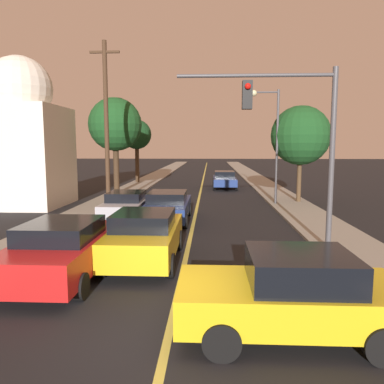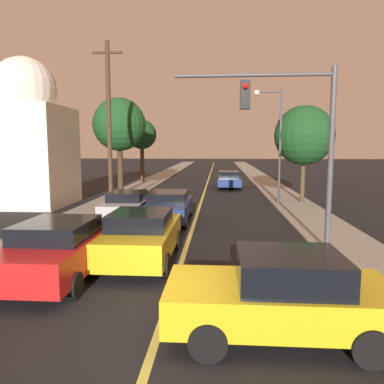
{
  "view_description": "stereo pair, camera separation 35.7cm",
  "coord_description": "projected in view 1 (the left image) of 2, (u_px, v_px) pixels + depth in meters",
  "views": [
    {
      "loc": [
        0.75,
        -6.49,
        3.47
      ],
      "look_at": [
        0.0,
        8.83,
        1.6
      ],
      "focal_mm": 35.0,
      "sensor_mm": 36.0,
      "label": 1
    },
    {
      "loc": [
        1.11,
        -6.47,
        3.47
      ],
      "look_at": [
        0.0,
        8.83,
        1.6
      ],
      "focal_mm": 35.0,
      "sensor_mm": 36.0,
      "label": 2
    }
  ],
  "objects": [
    {
      "name": "tree_right_near",
      "position": [
        301.0,
        136.0,
        22.45
      ],
      "size": [
        3.55,
        3.55,
        5.79
      ],
      "color": "#4C3823",
      "rests_on": "ground"
    },
    {
      "name": "sidewalk_left",
      "position": [
        155.0,
        176.0,
        42.84
      ],
      "size": [
        2.5,
        80.0,
        0.12
      ],
      "color": "gray",
      "rests_on": "ground"
    },
    {
      "name": "car_near_lane_second",
      "position": [
        168.0,
        206.0,
        17.28
      ],
      "size": [
        2.02,
        4.81,
        1.42
      ],
      "color": "navy",
      "rests_on": "ground"
    },
    {
      "name": "car_crossing_right",
      "position": [
        293.0,
        294.0,
        6.85
      ],
      "size": [
        4.14,
        2.06,
        1.56
      ],
      "rotation": [
        0.0,
        0.0,
        1.57
      ],
      "color": "gold",
      "rests_on": "ground"
    },
    {
      "name": "road_surface",
      "position": [
        204.0,
        177.0,
        42.58
      ],
      "size": [
        8.58,
        80.0,
        0.01
      ],
      "color": "black",
      "rests_on": "ground"
    },
    {
      "name": "domed_building_left",
      "position": [
        23.0,
        138.0,
        21.57
      ],
      "size": [
        4.6,
        4.6,
        8.55
      ],
      "color": "silver",
      "rests_on": "ground"
    },
    {
      "name": "traffic_signal_mast",
      "position": [
        295.0,
        126.0,
        12.06
      ],
      "size": [
        5.12,
        0.42,
        5.86
      ],
      "color": "#47474C",
      "rests_on": "ground"
    },
    {
      "name": "sidewalk_right",
      "position": [
        253.0,
        177.0,
        42.3
      ],
      "size": [
        2.5,
        80.0,
        0.12
      ],
      "color": "gray",
      "rests_on": "ground"
    },
    {
      "name": "utility_pole_left",
      "position": [
        106.0,
        123.0,
        20.24
      ],
      "size": [
        1.6,
        0.24,
        8.92
      ],
      "color": "#422D1E",
      "rests_on": "ground"
    },
    {
      "name": "ground_plane",
      "position": [
        169.0,
        336.0,
        6.89
      ],
      "size": [
        200.0,
        200.0,
        0.0
      ],
      "primitive_type": "plane",
      "color": "black"
    },
    {
      "name": "car_near_lane_front",
      "position": [
        145.0,
        236.0,
        11.22
      ],
      "size": [
        2.03,
        4.4,
        1.56
      ],
      "color": "gold",
      "rests_on": "ground"
    },
    {
      "name": "tree_left_near",
      "position": [
        115.0,
        125.0,
        26.26
      ],
      "size": [
        3.73,
        3.73,
        6.76
      ],
      "color": "#3D2B1C",
      "rests_on": "ground"
    },
    {
      "name": "car_outer_lane_second",
      "position": [
        127.0,
        205.0,
        17.33
      ],
      "size": [
        1.86,
        4.28,
        1.41
      ],
      "color": "#A5A8B2",
      "rests_on": "ground"
    },
    {
      "name": "car_outer_lane_front",
      "position": [
        64.0,
        248.0,
        9.87
      ],
      "size": [
        2.07,
        4.71,
        1.55
      ],
      "color": "red",
      "rests_on": "ground"
    },
    {
      "name": "tree_left_far",
      "position": [
        137.0,
        135.0,
        34.98
      ],
      "size": [
        2.75,
        2.75,
        5.84
      ],
      "color": "#3D2B1C",
      "rests_on": "ground"
    },
    {
      "name": "car_far_oncoming",
      "position": [
        224.0,
        179.0,
        31.14
      ],
      "size": [
        1.96,
        5.03,
        1.42
      ],
      "rotation": [
        0.0,
        0.0,
        3.14
      ],
      "color": "navy",
      "rests_on": "ground"
    },
    {
      "name": "streetlamp_right",
      "position": [
        271.0,
        131.0,
        21.74
      ],
      "size": [
        1.66,
        0.36,
        6.6
      ],
      "color": "#47474C",
      "rests_on": "ground"
    }
  ]
}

